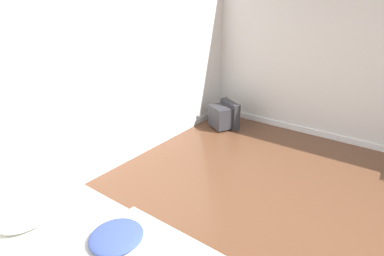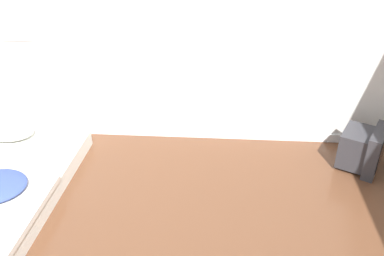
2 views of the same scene
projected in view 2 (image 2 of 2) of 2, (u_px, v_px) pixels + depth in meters
The scene contains 2 objects.
wall_back at pixel (118, 15), 4.00m from camera, with size 8.19×0.08×2.60m.
crt_tv at pixel (363, 148), 4.00m from camera, with size 0.51×0.53×0.42m.
Camera 2 is at (0.95, -1.10, 2.38)m, focal length 40.00 mm.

